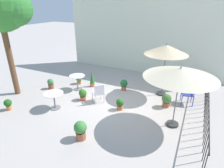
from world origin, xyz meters
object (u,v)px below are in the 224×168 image
at_px(potted_plant_8, 120,104).
at_px(potted_plant_6, 51,83).
at_px(cafe_table_0, 54,98).
at_px(cafe_table_1, 77,80).
at_px(potted_plant_4, 92,79).
at_px(potted_plant_7, 83,94).
at_px(potted_plant_0, 79,79).
at_px(potted_plant_2, 8,104).
at_px(patio_chair_0, 188,92).
at_px(potted_plant_5, 80,130).
at_px(potted_plant_3, 166,100).
at_px(patio_umbrella_0, 180,73).
at_px(patio_umbrella_1, 166,50).
at_px(patio_chair_1, 99,92).
at_px(potted_plant_1, 124,84).

bearing_deg(potted_plant_8, potted_plant_6, 174.73).
relative_size(cafe_table_0, potted_plant_8, 1.63).
relative_size(cafe_table_1, potted_plant_6, 1.45).
bearing_deg(potted_plant_4, potted_plant_7, -75.18).
distance_m(potted_plant_0, potted_plant_2, 3.74).
bearing_deg(patio_chair_0, potted_plant_4, -176.75).
height_order(cafe_table_1, potted_plant_5, cafe_table_1).
distance_m(potted_plant_3, potted_plant_8, 2.03).
relative_size(potted_plant_4, potted_plant_7, 1.65).
distance_m(patio_umbrella_0, cafe_table_0, 5.08).
distance_m(potted_plant_5, potted_plant_6, 4.54).
height_order(patio_umbrella_1, potted_plant_4, patio_umbrella_1).
bearing_deg(patio_chair_0, patio_chair_1, -155.08).
height_order(cafe_table_0, patio_chair_0, patio_chair_0).
bearing_deg(potted_plant_1, potted_plant_2, -133.05).
xyz_separation_m(patio_chair_1, potted_plant_6, (-3.01, 0.22, -0.24)).
bearing_deg(potted_plant_3, potted_plant_2, -152.36).
distance_m(potted_plant_5, potted_plant_7, 2.74).
bearing_deg(patio_chair_0, potted_plant_3, -134.81).
bearing_deg(potted_plant_8, potted_plant_1, 107.20).
bearing_deg(potted_plant_1, potted_plant_8, -72.80).
bearing_deg(patio_chair_1, cafe_table_0, -138.87).
bearing_deg(patio_umbrella_0, potted_plant_4, 158.88).
bearing_deg(potted_plant_2, patio_chair_0, 30.04).
height_order(potted_plant_0, potted_plant_2, potted_plant_0).
bearing_deg(cafe_table_0, potted_plant_7, 60.17).
bearing_deg(potted_plant_2, patio_umbrella_0, 16.24).
xyz_separation_m(patio_umbrella_0, patio_chair_1, (-3.31, 0.34, -1.52)).
height_order(patio_umbrella_0, potted_plant_0, patio_umbrella_0).
xyz_separation_m(patio_umbrella_0, potted_plant_8, (-2.20, 0.17, -1.77)).
distance_m(potted_plant_1, potted_plant_3, 2.43).
xyz_separation_m(cafe_table_1, potted_plant_6, (-1.34, -0.52, -0.25)).
relative_size(patio_umbrella_1, potted_plant_5, 3.79).
bearing_deg(potted_plant_7, potted_plant_0, 130.19).
height_order(patio_umbrella_1, cafe_table_1, patio_umbrella_1).
xyz_separation_m(potted_plant_0, potted_plant_2, (-1.07, -3.59, 0.01)).
distance_m(cafe_table_1, potted_plant_5, 3.94).
bearing_deg(potted_plant_8, patio_chair_1, 171.58).
relative_size(potted_plant_3, potted_plant_4, 0.70).
distance_m(patio_umbrella_0, potted_plant_5, 3.76).
bearing_deg(potted_plant_0, potted_plant_1, 7.05).
xyz_separation_m(patio_chair_0, potted_plant_4, (-4.77, -0.27, -0.11)).
xyz_separation_m(patio_umbrella_1, potted_plant_5, (-1.72, -4.46, -1.86)).
relative_size(patio_chair_0, potted_plant_1, 1.55).
distance_m(patio_umbrella_1, potted_plant_8, 3.21).
height_order(patio_umbrella_0, patio_chair_1, patio_umbrella_0).
relative_size(potted_plant_1, potted_plant_6, 1.05).
relative_size(potted_plant_3, potted_plant_7, 1.16).
xyz_separation_m(potted_plant_0, potted_plant_6, (-0.96, -1.16, 0.01)).
xyz_separation_m(cafe_table_0, potted_plant_8, (2.55, 1.10, -0.23)).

